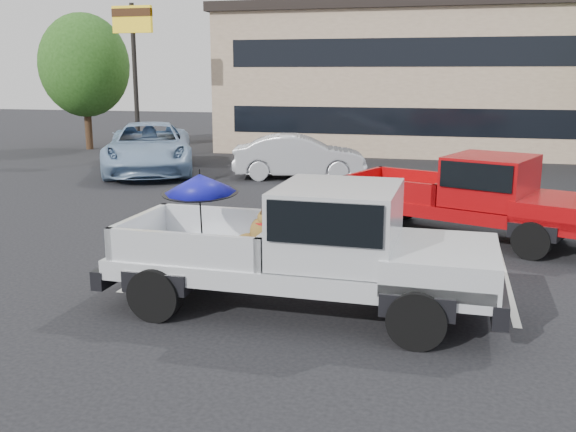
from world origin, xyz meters
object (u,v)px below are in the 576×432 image
tree_left (84,65)px  tree_back (542,51)px  red_pickup (482,194)px  blue_suv (149,148)px  silver_sedan (299,157)px  motel_sign (133,40)px  silver_pickup (321,242)px

tree_left → tree_back: bearing=19.3°
tree_left → red_pickup: (16.66, -12.63, -2.76)m
red_pickup → blue_suv: (-10.83, 6.85, -0.11)m
tree_left → silver_sedan: (11.19, -5.71, -3.02)m
motel_sign → silver_sedan: (7.19, -2.71, -3.94)m
motel_sign → red_pickup: (12.66, -9.63, -3.68)m
silver_pickup → red_pickup: 5.47m
red_pickup → silver_sedan: bearing=149.8°
silver_pickup → motel_sign: bearing=126.3°
silver_pickup → red_pickup: bearing=65.0°
motel_sign → tree_back: (16.00, 10.00, -0.24)m
red_pickup → blue_suv: red_pickup is taller
motel_sign → silver_pickup: size_ratio=1.05×
tree_back → silver_pickup: bearing=-103.2°
tree_left → blue_suv: bearing=-44.7°
silver_pickup → silver_sedan: silver_pickup is taller
blue_suv → tree_back: bearing=18.4°
tree_left → tree_back: size_ratio=0.85×
tree_back → blue_suv: bearing=-137.9°
motel_sign → tree_back: tree_back is taller
motel_sign → blue_suv: (1.83, -2.78, -3.79)m
tree_left → tree_back: 21.20m
tree_left → red_pickup: tree_left is taller
tree_left → silver_pickup: 22.76m
motel_sign → blue_suv: motel_sign is taller
silver_sedan → blue_suv: blue_suv is taller
red_pickup → silver_sedan: (-5.47, 6.92, -0.25)m
motel_sign → red_pickup: size_ratio=1.06×
tree_back → silver_pickup: size_ratio=1.24×
silver_pickup → tree_left: bearing=130.2°
blue_suv → motel_sign: bearing=99.7°
tree_back → silver_pickup: tree_back is taller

